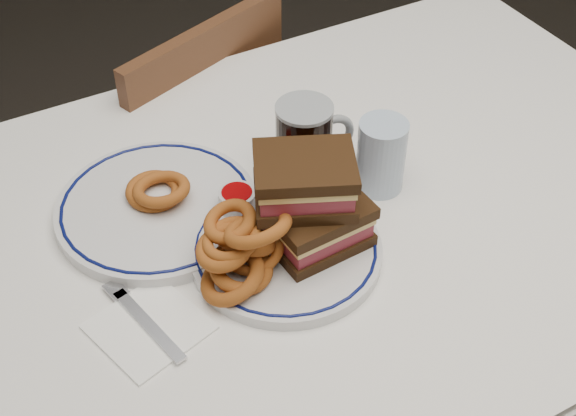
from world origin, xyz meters
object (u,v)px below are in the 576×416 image
reuben_sandwich (311,202)px  chair_far (181,167)px  main_plate (286,250)px  far_plate (157,208)px  beer_mug (306,145)px

reuben_sandwich → chair_far: bearing=86.9°
chair_far → main_plate: chair_far is taller
chair_far → reuben_sandwich: reuben_sandwich is taller
far_plate → main_plate: bearing=-53.0°
main_plate → far_plate: (-0.12, 0.16, 0.00)m
beer_mug → reuben_sandwich: bearing=-116.9°
reuben_sandwich → far_plate: (-0.16, 0.16, -0.07)m
beer_mug → far_plate: size_ratio=0.48×
main_plate → beer_mug: 0.17m
chair_far → far_plate: bearing=-114.0°
main_plate → far_plate: far_plate is taller
far_plate → beer_mug: bearing=-10.3°
main_plate → reuben_sandwich: (0.04, -0.00, 0.07)m
main_plate → reuben_sandwich: bearing=-3.0°
chair_far → reuben_sandwich: (-0.03, -0.59, 0.39)m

